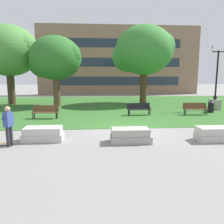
# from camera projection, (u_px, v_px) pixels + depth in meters

# --- Properties ---
(ground_plane) EXTENTS (140.00, 140.00, 0.00)m
(ground_plane) POSITION_uv_depth(u_px,v_px,m) (129.00, 129.00, 12.35)
(ground_plane) COLOR gray
(grass_lawn) EXTENTS (40.00, 20.00, 0.02)m
(grass_lawn) POSITION_uv_depth(u_px,v_px,m) (114.00, 105.00, 22.20)
(grass_lawn) COLOR #336628
(grass_lawn) RESTS_ON ground
(concrete_block_center) EXTENTS (1.80, 0.90, 0.64)m
(concrete_block_center) POSITION_uv_depth(u_px,v_px,m) (43.00, 134.00, 10.01)
(concrete_block_center) COLOR #BCB7B2
(concrete_block_center) RESTS_ON ground
(concrete_block_left) EXTENTS (1.80, 0.90, 0.64)m
(concrete_block_left) POSITION_uv_depth(u_px,v_px,m) (130.00, 136.00, 9.77)
(concrete_block_left) COLOR #9E9991
(concrete_block_left) RESTS_ON ground
(concrete_block_right) EXTENTS (1.80, 0.90, 0.64)m
(concrete_block_right) POSITION_uv_depth(u_px,v_px,m) (216.00, 134.00, 10.01)
(concrete_block_right) COLOR #B2ADA3
(concrete_block_right) RESTS_ON ground
(person_skateboarder) EXTENTS (0.38, 0.56, 1.71)m
(person_skateboarder) POSITION_uv_depth(u_px,v_px,m) (9.00, 124.00, 9.10)
(person_skateboarder) COLOR #28282D
(person_skateboarder) RESTS_ON ground
(skateboard) EXTENTS (1.03, 0.28, 0.14)m
(skateboard) POSITION_uv_depth(u_px,v_px,m) (3.00, 143.00, 9.35)
(skateboard) COLOR olive
(skateboard) RESTS_ON ground
(park_bench_near_left) EXTENTS (1.84, 0.69, 0.90)m
(park_bench_near_left) POSITION_uv_depth(u_px,v_px,m) (139.00, 108.00, 16.63)
(park_bench_near_left) COLOR black
(park_bench_near_left) RESTS_ON grass_lawn
(park_bench_near_right) EXTENTS (1.83, 0.63, 0.90)m
(park_bench_near_right) POSITION_uv_depth(u_px,v_px,m) (45.00, 111.00, 15.24)
(park_bench_near_right) COLOR brown
(park_bench_near_right) RESTS_ON grass_lawn
(park_bench_far_left) EXTENTS (1.84, 0.67, 0.90)m
(park_bench_far_left) POSITION_uv_depth(u_px,v_px,m) (195.00, 108.00, 16.76)
(park_bench_far_left) COLOR brown
(park_bench_far_left) RESTS_ON grass_lawn
(lamp_post_center) EXTENTS (1.32, 0.80, 5.49)m
(lamp_post_center) POSITION_uv_depth(u_px,v_px,m) (215.00, 97.00, 19.17)
(lamp_post_center) COLOR gray
(lamp_post_center) RESTS_ON grass_lawn
(tree_far_left) EXTENTS (5.24, 4.99, 6.80)m
(tree_far_left) POSITION_uv_depth(u_px,v_px,m) (55.00, 59.00, 21.20)
(tree_far_left) COLOR brown
(tree_far_left) RESTS_ON grass_lawn
(tree_far_right) EXTENTS (6.37, 6.06, 8.22)m
(tree_far_right) POSITION_uv_depth(u_px,v_px,m) (143.00, 51.00, 22.98)
(tree_far_right) COLOR #42301E
(tree_far_right) RESTS_ON grass_lawn
(tree_near_right) EXTENTS (6.37, 6.07, 8.09)m
(tree_near_right) POSITION_uv_depth(u_px,v_px,m) (8.00, 51.00, 22.25)
(tree_near_right) COLOR #42301E
(tree_near_right) RESTS_ON grass_lawn
(trash_bin) EXTENTS (0.49, 0.49, 0.96)m
(trash_bin) POSITION_uv_depth(u_px,v_px,m) (211.00, 107.00, 17.80)
(trash_bin) COLOR black
(trash_bin) RESTS_ON grass_lawn
(building_facade_distant) EXTENTS (26.45, 1.03, 11.06)m
(building_facade_distant) POSITION_uv_depth(u_px,v_px,m) (119.00, 60.00, 35.72)
(building_facade_distant) COLOR #8E6B56
(building_facade_distant) RESTS_ON ground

